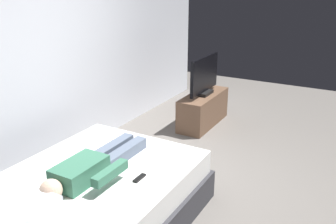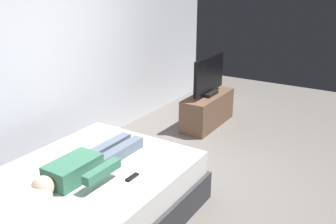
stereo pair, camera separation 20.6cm
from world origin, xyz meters
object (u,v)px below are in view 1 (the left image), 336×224
(pillow, at_px, (22,213))
(remote, at_px, (139,178))
(tv, at_px, (204,76))
(tv_stand, at_px, (203,109))
(bed, at_px, (91,203))
(person, at_px, (92,167))

(pillow, distance_m, remote, 0.99)
(tv, bearing_deg, tv_stand, 0.00)
(bed, height_order, pillow, pillow)
(person, bearing_deg, tv_stand, 3.62)
(pillow, relative_size, tv_stand, 0.44)
(remote, height_order, tv, tv)
(remote, bearing_deg, person, 110.47)
(tv_stand, bearing_deg, pillow, -177.31)
(pillow, bearing_deg, tv_stand, 2.69)
(bed, height_order, person, person)
(remote, xyz_separation_m, tv, (2.66, 0.58, 0.24))
(person, bearing_deg, bed, 159.26)
(tv_stand, bearing_deg, bed, -176.64)
(person, relative_size, remote, 8.40)
(bed, distance_m, tv_stand, 2.84)
(person, bearing_deg, pillow, 179.16)
(person, height_order, tv, tv)
(pillow, relative_size, remote, 3.20)
(bed, bearing_deg, tv, 3.36)
(bed, height_order, tv, tv)
(pillow, bearing_deg, bed, 0.00)
(pillow, relative_size, tv, 0.55)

